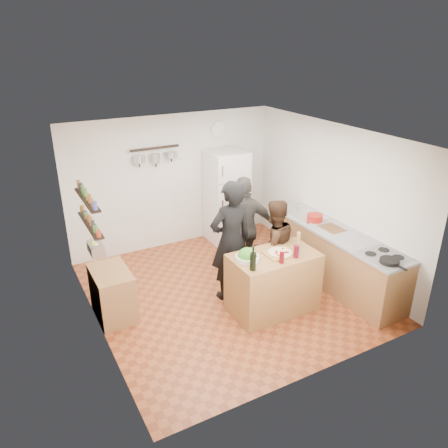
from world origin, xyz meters
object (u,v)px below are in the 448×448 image
salad_bowl (247,258)px  person_center (273,247)px  counter_run (335,258)px  skillet (390,261)px  person_left (231,241)px  wall_clock (218,129)px  fridge (226,197)px  wine_bottle (253,262)px  red_bowl (315,218)px  prep_island (273,283)px  person_back (244,228)px  salt_canister (297,250)px  pepper_mill (298,241)px

salad_bowl → person_center: bearing=29.5°
counter_run → skillet: skillet is taller
person_left → wall_clock: 2.66m
fridge → wall_clock: wall_clock is taller
wine_bottle → wall_clock: 3.40m
person_center → red_bowl: person_center is taller
wine_bottle → person_center: 1.09m
prep_island → salad_bowl: bearing=173.2°
wall_clock → person_back: bearing=-104.2°
salt_canister → person_left: (-0.66, 0.75, -0.02)m
salad_bowl → pepper_mill: size_ratio=1.70×
wine_bottle → prep_island: bearing=23.7°
salt_canister → counter_run: size_ratio=0.04×
counter_run → skillet: size_ratio=9.84×
wine_bottle → skillet: bearing=-23.0°
wine_bottle → red_bowl: bearing=27.0°
prep_island → pepper_mill: (0.45, 0.05, 0.55)m
prep_island → salad_bowl: 0.65m
counter_run → prep_island: bearing=-172.6°
person_left → skillet: size_ratio=7.08×
wine_bottle → skillet: size_ratio=0.94×
counter_run → wine_bottle: bearing=-167.9°
pepper_mill → salt_canister: 0.23m
fridge → person_center: bearing=-97.8°
salad_bowl → wine_bottle: (-0.08, -0.27, 0.09)m
salad_bowl → salt_canister: salt_canister is taller
person_left → fridge: person_left is taller
person_center → wine_bottle: bearing=41.4°
person_left → red_bowl: bearing=-179.0°
person_back → counter_run: size_ratio=0.66×
person_left → person_center: bearing=164.6°
person_left → person_back: 0.68m
person_back → red_bowl: size_ratio=6.61×
red_bowl → pepper_mill: bearing=-142.6°
pepper_mill → skillet: bearing=-52.2°
pepper_mill → wall_clock: bearing=87.3°
person_back → wall_clock: wall_clock is taller
pepper_mill → person_left: bearing=144.3°
pepper_mill → skillet: pepper_mill is taller
pepper_mill → salt_canister: (-0.15, -0.17, -0.04)m
salad_bowl → red_bowl: 1.82m
red_bowl → wall_clock: bearing=108.3°
person_left → wall_clock: size_ratio=6.31×
prep_island → pepper_mill: bearing=6.3°
wine_bottle → fridge: fridge is taller
salt_canister → red_bowl: bearing=39.4°
skillet → wall_clock: bearing=99.8°
wine_bottle → person_center: size_ratio=0.16×
wine_bottle → counter_run: (1.83, 0.39, -0.59)m
salad_bowl → wall_clock: 3.17m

